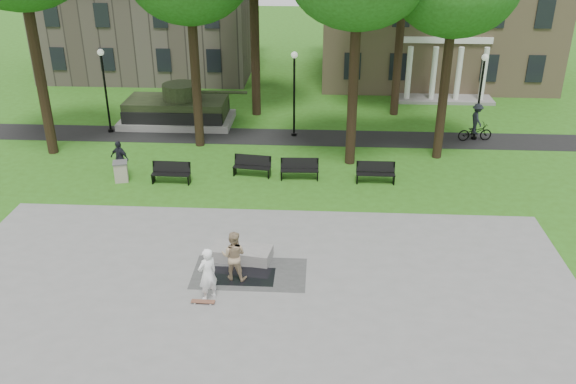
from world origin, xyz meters
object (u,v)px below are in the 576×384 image
object	(u,v)px
skateboarder	(208,274)
trash_bin	(121,171)
cyclist	(476,126)
concrete_block	(241,253)
park_bench_0	(171,172)
friend_watching	(234,256)

from	to	relation	value
skateboarder	trash_bin	bearing A→B (deg)	-101.53
skateboarder	cyclist	xyz separation A→B (m)	(12.00, 15.59, -0.10)
concrete_block	park_bench_0	distance (m)	7.77
park_bench_0	concrete_block	bearing A→B (deg)	-56.54
skateboarder	concrete_block	bearing A→B (deg)	-150.24
friend_watching	cyclist	size ratio (longest dim) A/B	0.87
concrete_block	park_bench_0	world-z (taller)	park_bench_0
trash_bin	concrete_block	bearing A→B (deg)	-45.50
skateboarder	cyclist	world-z (taller)	cyclist
friend_watching	cyclist	world-z (taller)	cyclist
trash_bin	cyclist	bearing A→B (deg)	19.88
cyclist	trash_bin	size ratio (longest dim) A/B	2.18
skateboarder	trash_bin	size ratio (longest dim) A/B	1.96
friend_watching	park_bench_0	xyz separation A→B (m)	(-4.04, 7.88, -0.41)
friend_watching	cyclist	bearing A→B (deg)	-120.17
park_bench_0	trash_bin	world-z (taller)	park_bench_0
skateboarder	friend_watching	size ratio (longest dim) A/B	1.04
skateboarder	park_bench_0	distance (m)	9.74
cyclist	friend_watching	bearing A→B (deg)	133.10
skateboarder	cyclist	size ratio (longest dim) A/B	0.90
friend_watching	trash_bin	bearing A→B (deg)	-42.79
concrete_block	cyclist	size ratio (longest dim) A/B	1.05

